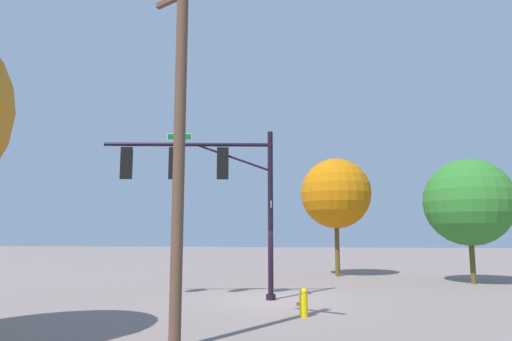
{
  "coord_description": "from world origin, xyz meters",
  "views": [
    {
      "loc": [
        -1.37,
        16.71,
        2.43
      ],
      "look_at": [
        0.53,
        0.15,
        4.76
      ],
      "focal_mm": 31.27,
      "sensor_mm": 36.0,
      "label": 1
    }
  ],
  "objects": [
    {
      "name": "signal_pole_assembly",
      "position": [
        2.5,
        0.33,
        4.54
      ],
      "size": [
        6.45,
        1.47,
        6.28
      ],
      "color": "black",
      "rests_on": "ground_plane"
    },
    {
      "name": "fire_hydrant",
      "position": [
        -1.22,
        3.22,
        0.41
      ],
      "size": [
        0.33,
        0.24,
        0.83
      ],
      "color": "yellow",
      "rests_on": "ground_plane"
    },
    {
      "name": "tree_near",
      "position": [
        -3.04,
        -9.43,
        4.69
      ],
      "size": [
        4.05,
        4.05,
        6.73
      ],
      "color": "brown",
      "rests_on": "ground_plane"
    },
    {
      "name": "tree_far",
      "position": [
        -9.28,
        -6.27,
        3.93
      ],
      "size": [
        4.28,
        4.28,
        6.07
      ],
      "color": "#51451E",
      "rests_on": "ground_plane"
    },
    {
      "name": "utility_pole",
      "position": [
        1.46,
        7.15,
        4.45
      ],
      "size": [
        1.61,
        1.03,
        8.59
      ],
      "color": "brown",
      "rests_on": "ground_plane"
    },
    {
      "name": "ground_plane",
      "position": [
        0.0,
        0.0,
        0.0
      ],
      "size": [
        120.0,
        120.0,
        0.0
      ],
      "primitive_type": "plane",
      "color": "gray"
    }
  ]
}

